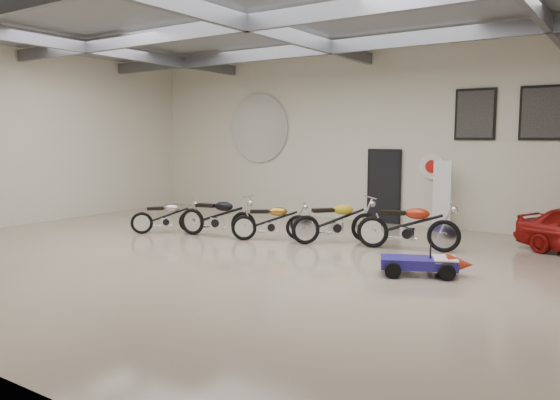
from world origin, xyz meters
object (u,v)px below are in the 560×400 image
Objects in this scene: motorcycle_gold at (271,220)px; go_kart at (427,259)px; banner_stand at (442,196)px; motorcycle_red at (408,224)px; motorcycle_black at (217,215)px; motorcycle_silver at (166,216)px; motorcycle_yellow at (336,220)px.

go_kart is (4.29, -1.27, -0.19)m from motorcycle_gold.
banner_stand is 0.85× the size of motorcycle_red.
motorcycle_gold is at bearing 178.63° from motorcycle_red.
motorcycle_red is (4.57, 1.10, 0.03)m from motorcycle_black.
motorcycle_red reaches higher than motorcycle_black.
motorcycle_silver is 6.22m from motorcycle_red.
banner_stand is at bearing 31.89° from motorcycle_black.
banner_stand is at bearing -9.84° from motorcycle_silver.
motorcycle_black is at bearing 147.11° from go_kart.
motorcycle_yellow is at bearing 170.73° from motorcycle_red.
motorcycle_silver is at bearing 148.25° from motorcycle_yellow.
motorcycle_silver is 7.18m from go_kart.
motorcycle_red is at bearing -43.54° from motorcycle_yellow.
motorcycle_yellow is at bearing -13.83° from motorcycle_gold.
motorcycle_yellow reaches higher than go_kart.
motorcycle_red reaches higher than motorcycle_yellow.
motorcycle_black is 0.99× the size of motorcycle_yellow.
motorcycle_yellow is at bearing -29.56° from motorcycle_silver.
motorcycle_gold is 1.58m from motorcycle_yellow.
go_kart is at bearing -18.99° from motorcycle_black.
motorcycle_black is 5.75m from go_kart.
motorcycle_silver is 0.83× the size of motorcycle_black.
motorcycle_black is 1.11× the size of motorcycle_gold.
motorcycle_red is (0.14, -2.90, -0.37)m from banner_stand.
banner_stand is 1.00× the size of motorcycle_gold.
motorcycle_silver is at bearing 179.26° from motorcycle_red.
motorcycle_yellow is at bearing 122.90° from go_kart.
motorcycle_gold is 4.48m from go_kart.
motorcycle_black reaches higher than motorcycle_silver.
banner_stand reaches higher than motorcycle_silver.
motorcycle_gold is at bearing 153.05° from motorcycle_yellow.
motorcycle_gold is at bearing 139.49° from go_kart.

